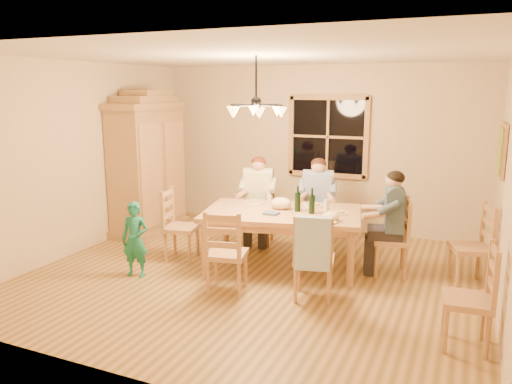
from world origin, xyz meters
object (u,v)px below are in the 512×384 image
at_px(wine_bottle_b, 312,201).
at_px(chair_spare_front, 465,316).
at_px(adult_slate_man, 393,210).
at_px(chair_far_left, 258,224).
at_px(wine_bottle_a, 298,199).
at_px(armoire, 148,168).
at_px(child, 135,239).
at_px(dining_table, 282,218).
at_px(chair_far_right, 317,227).
at_px(adult_plaid_man, 318,192).
at_px(adult_woman, 258,189).
at_px(chair_near_left, 227,266).
at_px(chair_end_left, 182,238).
at_px(chair_near_right, 314,273).
at_px(chandelier, 256,110).
at_px(chair_end_right, 390,251).
at_px(chair_spare_back, 469,260).

relative_size(wine_bottle_b, chair_spare_front, 0.33).
relative_size(adult_slate_man, chair_spare_front, 0.88).
bearing_deg(chair_far_left, wine_bottle_a, 127.01).
bearing_deg(armoire, child, -59.40).
distance_m(dining_table, chair_far_right, 1.08).
relative_size(adult_plaid_man, wine_bottle_a, 2.65).
bearing_deg(chair_far_right, chair_spare_front, 119.89).
height_order(chair_far_left, adult_woman, adult_woman).
distance_m(chair_far_right, adult_woman, 1.04).
bearing_deg(chair_near_left, adult_slate_man, 26.57).
bearing_deg(wine_bottle_b, adult_woman, 143.85).
distance_m(dining_table, chair_far_left, 1.13).
bearing_deg(chair_end_left, wine_bottle_a, 90.64).
height_order(chair_far_left, chair_spare_front, same).
height_order(chair_far_right, chair_near_right, same).
relative_size(chandelier, chair_spare_front, 0.78).
bearing_deg(chair_end_left, wine_bottle_b, 88.07).
bearing_deg(chair_end_right, adult_woman, 63.43).
xyz_separation_m(wine_bottle_b, child, (-1.95, -1.08, -0.45)).
relative_size(chair_end_left, wine_bottle_a, 3.00).
height_order(chair_near_right, chair_spare_front, same).
height_order(wine_bottle_a, wine_bottle_b, same).
bearing_deg(chair_near_left, chair_end_right, 26.57).
relative_size(armoire, adult_woman, 2.63).
bearing_deg(chair_far_right, armoire, -6.06).
bearing_deg(chair_end_right, chair_end_left, 90.00).
relative_size(chair_near_left, chair_spare_front, 1.00).
xyz_separation_m(chair_near_right, chair_spare_back, (1.59, 1.14, 0.00)).
distance_m(chair_far_left, chair_near_right, 2.14).
xyz_separation_m(child, chair_spare_front, (3.83, -0.26, -0.17)).
bearing_deg(armoire, chair_spare_back, -4.39).
bearing_deg(chair_spare_front, child, 80.61).
distance_m(armoire, chair_near_left, 2.98).
bearing_deg(wine_bottle_b, wine_bottle_a, 170.23).
bearing_deg(chandelier, wine_bottle_a, 54.18).
bearing_deg(chair_near_left, chair_far_right, 64.80).
xyz_separation_m(wine_bottle_a, chair_spare_front, (2.09, -1.37, -0.62)).
height_order(chair_far_left, chair_end_left, same).
height_order(dining_table, child, child).
relative_size(adult_plaid_man, chair_spare_front, 0.88).
distance_m(chair_near_left, adult_woman, 1.96).
relative_size(adult_slate_man, child, 0.92).
xyz_separation_m(chair_end_left, wine_bottle_b, (1.75, 0.32, 0.62)).
distance_m(chair_end_left, chair_spare_back, 3.69).
bearing_deg(chandelier, dining_table, 68.63).
bearing_deg(adult_woman, wine_bottle_b, 131.54).
distance_m(chandelier, armoire, 2.87).
bearing_deg(chair_near_left, adult_plaid_man, 64.80).
distance_m(dining_table, child, 1.89).
bearing_deg(armoire, chair_far_left, 3.43).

